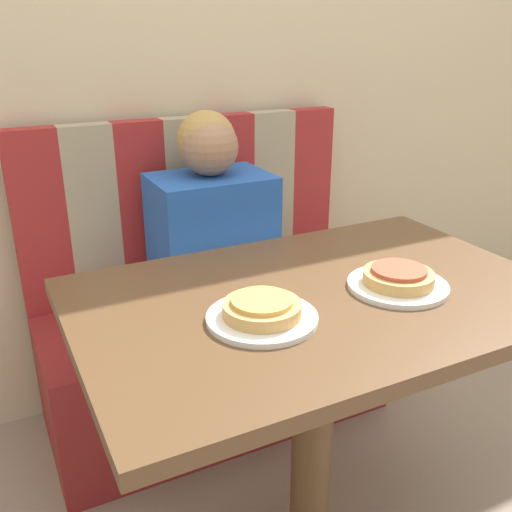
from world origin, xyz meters
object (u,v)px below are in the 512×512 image
object	(u,v)px
plate_right	(398,285)
pizza_left	(262,308)
pizza_right	(398,276)
person	(211,223)
plate_left	(262,318)

from	to	relation	value
plate_right	pizza_left	distance (m)	0.34
plate_right	pizza_left	bearing A→B (deg)	-180.00
pizza_left	pizza_right	xyz separation A→B (m)	(0.34, 0.00, 0.00)
person	plate_left	world-z (taller)	person
pizza_left	plate_left	bearing A→B (deg)	90.00
person	plate_left	xyz separation A→B (m)	(-0.17, -0.68, 0.03)
plate_left	pizza_left	xyz separation A→B (m)	(0.00, -0.00, 0.02)
person	pizza_left	bearing A→B (deg)	-104.17
person	pizza_left	world-z (taller)	person
person	pizza_right	xyz separation A→B (m)	(0.17, -0.68, 0.05)
pizza_left	pizza_right	world-z (taller)	same
plate_right	plate_left	bearing A→B (deg)	180.00
pizza_left	pizza_right	bearing A→B (deg)	0.00
person	pizza_right	world-z (taller)	person
person	plate_right	xyz separation A→B (m)	(0.17, -0.68, 0.03)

